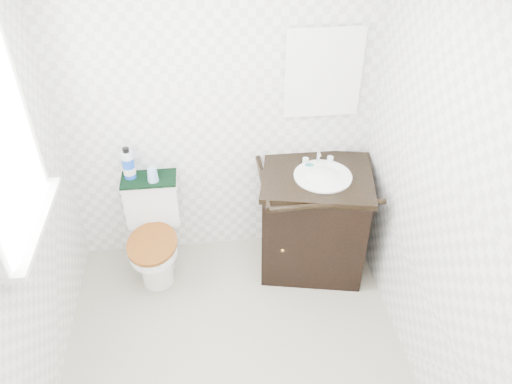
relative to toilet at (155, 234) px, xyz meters
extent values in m
plane|color=#A59B85|center=(0.52, -0.97, -0.33)|extent=(2.40, 2.40, 0.00)
plane|color=white|center=(0.52, 0.23, 0.87)|extent=(2.40, 0.00, 2.40)
plane|color=white|center=(1.62, -0.97, 0.87)|extent=(0.00, 2.40, 2.40)
cube|color=silver|center=(1.23, 0.20, 1.12)|extent=(0.50, 0.02, 0.60)
cylinder|color=white|center=(0.00, -0.15, -0.15)|extent=(0.24, 0.24, 0.36)
cube|color=white|center=(0.00, 0.10, -0.15)|extent=(0.24, 0.28, 0.36)
cube|color=white|center=(0.00, 0.12, 0.21)|extent=(0.38, 0.18, 0.34)
cube|color=white|center=(0.00, 0.12, 0.40)|extent=(0.40, 0.20, 0.03)
cylinder|color=white|center=(0.00, -0.19, 0.04)|extent=(0.34, 0.34, 0.08)
cylinder|color=brown|center=(0.00, -0.19, 0.08)|extent=(0.37, 0.37, 0.03)
cube|color=black|center=(1.18, -0.07, 0.06)|extent=(0.83, 0.75, 0.78)
cube|color=black|center=(1.18, -0.07, 0.47)|extent=(0.88, 0.80, 0.04)
cylinder|color=white|center=(1.21, -0.10, 0.50)|extent=(0.40, 0.40, 0.01)
ellipsoid|color=white|center=(1.21, -0.10, 0.44)|extent=(0.35, 0.35, 0.17)
cylinder|color=silver|center=(1.21, 0.07, 0.54)|extent=(0.02, 0.02, 0.10)
cube|color=white|center=(0.97, 0.04, -0.21)|extent=(0.20, 0.18, 0.24)
cube|color=white|center=(0.97, 0.04, -0.07)|extent=(0.22, 0.20, 0.03)
cube|color=black|center=(0.00, 0.12, 0.42)|extent=(0.39, 0.22, 0.02)
cylinder|color=blue|center=(-0.13, 0.15, 0.51)|extent=(0.08, 0.08, 0.16)
cylinder|color=silver|center=(-0.13, 0.15, 0.61)|extent=(0.08, 0.08, 0.05)
cylinder|color=black|center=(-0.13, 0.15, 0.65)|extent=(0.05, 0.05, 0.03)
cone|color=#85A9DB|center=(0.04, 0.08, 0.48)|extent=(0.08, 0.08, 0.10)
ellipsoid|color=#197875|center=(1.14, 0.04, 0.50)|extent=(0.08, 0.05, 0.02)
camera|label=1|loc=(0.43, -2.86, 2.45)|focal=35.00mm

